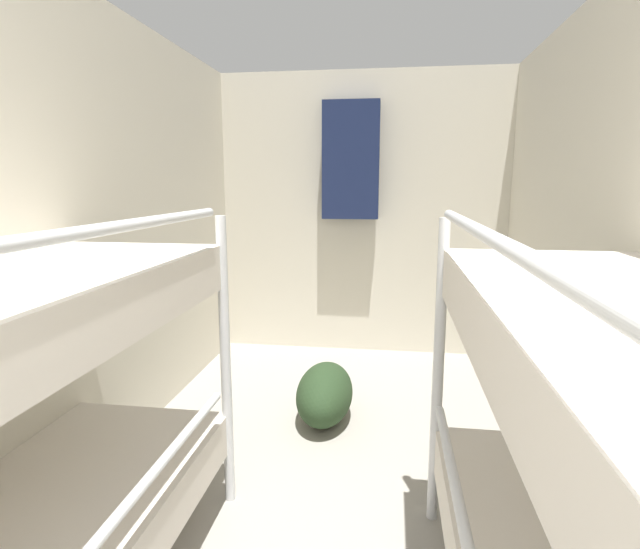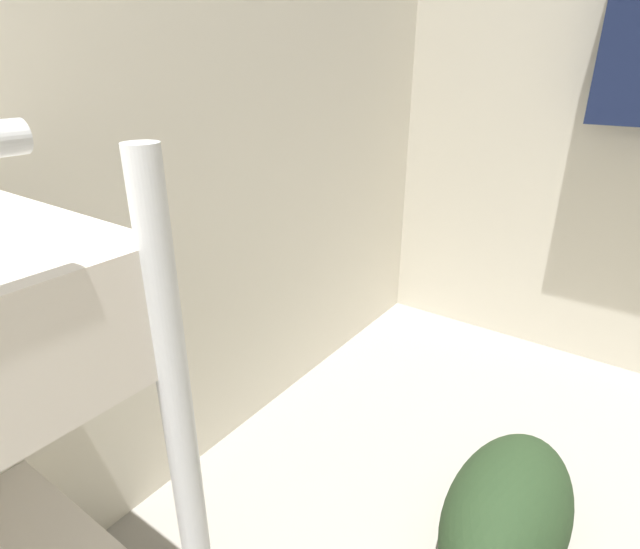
{
  "view_description": "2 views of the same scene",
  "coord_description": "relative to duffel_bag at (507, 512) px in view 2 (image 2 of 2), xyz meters",
  "views": [
    {
      "loc": [
        0.24,
        0.47,
        1.4
      ],
      "look_at": [
        -0.06,
        2.58,
        1.01
      ],
      "focal_mm": 28.0,
      "sensor_mm": 36.0,
      "label": 1
    },
    {
      "loc": [
        0.04,
        2.08,
        1.35
      ],
      "look_at": [
        -0.69,
        3.11,
        0.81
      ],
      "focal_mm": 28.0,
      "sensor_mm": 36.0,
      "label": 2
    }
  ],
  "objects": [
    {
      "name": "duffel_bag",
      "position": [
        0.0,
        0.0,
        0.0
      ],
      "size": [
        0.33,
        0.61,
        0.33
      ],
      "color": "#23381E",
      "rests_on": "ground_plane"
    }
  ]
}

